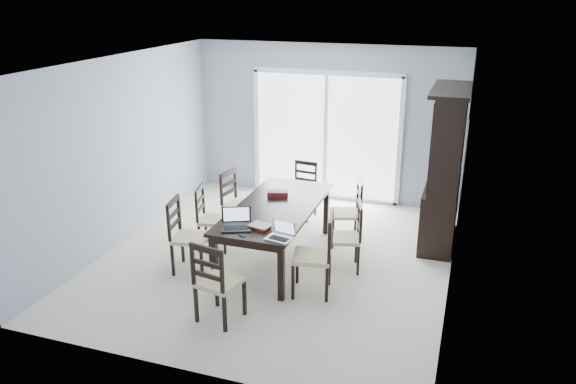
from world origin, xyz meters
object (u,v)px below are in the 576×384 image
(china_hutch, at_px, (445,170))
(chair_right_far, at_px, (352,205))
(dining_table, at_px, (276,212))
(chair_right_near, at_px, (321,246))
(cell_phone, at_px, (242,236))
(chair_end_near, at_px, (214,275))
(chair_left_far, at_px, (235,196))
(game_box, at_px, (278,194))
(laptop_silver, at_px, (279,236))
(chair_end_far, at_px, (304,183))
(chair_left_near, at_px, (183,227))
(chair_left_mid, at_px, (208,211))
(chair_right_mid, at_px, (351,229))
(laptop_dark, at_px, (236,224))
(hot_tub, at_px, (313,150))

(china_hutch, distance_m, chair_right_far, 1.36)
(dining_table, bearing_deg, chair_right_near, -41.00)
(cell_phone, bearing_deg, chair_end_near, -65.46)
(chair_left_far, xyz_separation_m, game_box, (0.76, -0.26, 0.21))
(chair_right_near, distance_m, laptop_silver, 0.53)
(china_hutch, relative_size, game_box, 7.77)
(china_hutch, xyz_separation_m, chair_end_far, (-2.13, 0.32, -0.54))
(chair_left_near, relative_size, chair_right_far, 1.05)
(chair_end_far, relative_size, laptop_silver, 3.12)
(laptop_silver, bearing_deg, game_box, 121.24)
(dining_table, distance_m, laptop_silver, 1.03)
(chair_left_mid, height_order, laptop_silver, chair_left_mid)
(chair_left_mid, bearing_deg, chair_right_mid, 78.32)
(chair_right_near, height_order, cell_phone, chair_right_near)
(chair_end_far, bearing_deg, chair_left_mid, 66.33)
(laptop_dark, bearing_deg, chair_right_near, -14.49)
(chair_end_near, bearing_deg, chair_left_mid, 129.05)
(chair_end_far, bearing_deg, hot_tub, -71.54)
(chair_right_near, xyz_separation_m, chair_end_far, (-0.90, 2.27, -0.08))
(chair_left_mid, xyz_separation_m, chair_end_near, (0.90, -1.67, 0.04))
(game_box, bearing_deg, chair_right_near, -49.49)
(chair_left_far, bearing_deg, hot_tub, -175.87)
(chair_left_far, xyz_separation_m, chair_right_near, (1.67, -1.32, 0.04))
(chair_right_far, height_order, chair_end_far, chair_right_far)
(chair_left_near, xyz_separation_m, chair_right_near, (1.81, -0.02, 0.02))
(dining_table, distance_m, laptop_dark, 0.87)
(chair_left_far, height_order, laptop_silver, chair_left_far)
(chair_end_far, bearing_deg, game_box, 96.02)
(chair_right_far, distance_m, laptop_dark, 1.98)
(chair_end_far, relative_size, hot_tub, 0.45)
(chair_right_mid, bearing_deg, hot_tub, 7.36)
(chair_left_mid, distance_m, cell_phone, 1.40)
(laptop_silver, height_order, hot_tub, hot_tub)
(chair_left_far, distance_m, cell_phone, 1.83)
(chair_left_far, relative_size, chair_end_far, 1.07)
(chair_left_far, relative_size, cell_phone, 11.17)
(chair_left_near, distance_m, laptop_dark, 0.85)
(chair_right_near, xyz_separation_m, laptop_dark, (-1.00, -0.14, 0.20))
(chair_left_far, distance_m, game_box, 0.84)
(chair_right_near, xyz_separation_m, game_box, (-0.91, 1.06, 0.17))
(laptop_dark, xyz_separation_m, laptop_silver, (0.58, -0.12, -0.01))
(chair_right_mid, xyz_separation_m, chair_right_far, (-0.17, 0.81, 0.01))
(laptop_dark, distance_m, hot_tub, 4.48)
(dining_table, bearing_deg, laptop_dark, -103.35)
(dining_table, bearing_deg, chair_end_far, 93.86)
(chair_left_mid, xyz_separation_m, chair_end_far, (0.90, 1.57, -0.01))
(chair_right_mid, xyz_separation_m, laptop_dark, (-1.20, -0.86, 0.25))
(chair_right_mid, bearing_deg, chair_end_far, 19.57)
(chair_left_far, xyz_separation_m, cell_phone, (0.82, -1.63, 0.18))
(chair_end_near, height_order, laptop_silver, chair_end_near)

